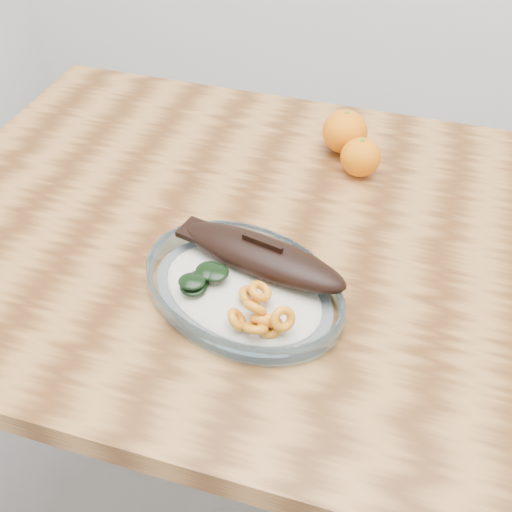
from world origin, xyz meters
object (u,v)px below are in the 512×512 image
orange_left (345,132)px  orange_right (361,157)px  dining_table (297,283)px  plated_meal (244,285)px

orange_left → orange_right: 0.07m
dining_table → plated_meal: size_ratio=1.79×
dining_table → orange_right: orange_right is taller
orange_right → orange_left: bearing=122.7°
plated_meal → dining_table: bearing=93.6°
orange_left → orange_right: bearing=-57.3°
plated_meal → orange_left: (0.06, 0.38, 0.02)m
orange_left → orange_right: orange_left is taller
plated_meal → orange_left: plated_meal is taller
dining_table → orange_right: (0.05, 0.18, 0.13)m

